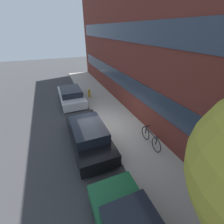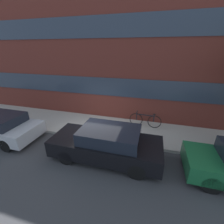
{
  "view_description": "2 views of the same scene",
  "coord_description": "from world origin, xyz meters",
  "px_view_note": "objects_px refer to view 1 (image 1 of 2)",
  "views": [
    {
      "loc": [
        7.41,
        -2.28,
        5.61
      ],
      "look_at": [
        0.52,
        0.54,
        1.44
      ],
      "focal_mm": 24.0,
      "sensor_mm": 36.0,
      "label": 1
    },
    {
      "loc": [
        2.68,
        -5.98,
        4.31
      ],
      "look_at": [
        0.89,
        0.44,
        1.49
      ],
      "focal_mm": 24.0,
      "sensor_mm": 36.0,
      "label": 2
    }
  ],
  "objects_px": {
    "parked_car_silver": "(71,95)",
    "fire_hydrant": "(89,93)",
    "parked_car_black": "(88,134)",
    "bicycle": "(151,138)"
  },
  "relations": [
    {
      "from": "parked_car_silver",
      "to": "fire_hydrant",
      "type": "distance_m",
      "value": 1.74
    },
    {
      "from": "parked_car_black",
      "to": "bicycle",
      "type": "height_order",
      "value": "parked_car_black"
    },
    {
      "from": "parked_car_silver",
      "to": "bicycle",
      "type": "distance_m",
      "value": 7.75
    },
    {
      "from": "fire_hydrant",
      "to": "parked_car_black",
      "type": "bearing_deg",
      "value": -15.03
    },
    {
      "from": "parked_car_black",
      "to": "bicycle",
      "type": "relative_size",
      "value": 2.51
    },
    {
      "from": "bicycle",
      "to": "fire_hydrant",
      "type": "bearing_deg",
      "value": 12.73
    },
    {
      "from": "parked_car_silver",
      "to": "fire_hydrant",
      "type": "relative_size",
      "value": 6.28
    },
    {
      "from": "parked_car_silver",
      "to": "bicycle",
      "type": "bearing_deg",
      "value": -157.19
    },
    {
      "from": "parked_car_silver",
      "to": "fire_hydrant",
      "type": "bearing_deg",
      "value": -75.28
    },
    {
      "from": "parked_car_silver",
      "to": "parked_car_black",
      "type": "height_order",
      "value": "parked_car_black"
    }
  ]
}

